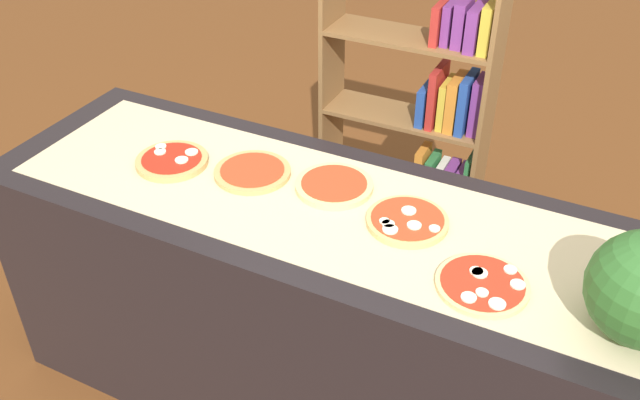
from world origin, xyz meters
name	(u,v)px	position (x,y,z in m)	size (l,w,h in m)	color
ground_plane	(320,396)	(0.00, 0.00, 0.00)	(12.00, 12.00, 0.00)	brown
counter	(320,311)	(0.00, 0.00, 0.47)	(2.29, 0.75, 0.94)	black
parchment_paper	(320,205)	(0.00, 0.00, 0.94)	(2.07, 0.59, 0.00)	beige
pizza_mozzarella_0	(172,161)	(-0.57, -0.01, 0.95)	(0.25, 0.25, 0.03)	tan
pizza_plain_1	(252,172)	(-0.28, 0.06, 0.95)	(0.26, 0.26, 0.02)	tan
pizza_plain_2	(334,185)	(0.00, 0.10, 0.95)	(0.26, 0.26, 0.02)	#E5C17F
pizza_mozzarella_3	(407,221)	(0.28, 0.03, 0.95)	(0.25, 0.25, 0.03)	#DBB26B
pizza_mozzarella_4	(483,284)	(0.57, -0.15, 0.95)	(0.26, 0.26, 0.02)	#E5C17F
bookshelf	(426,121)	(0.02, 1.00, 0.75)	(0.74, 0.24, 1.50)	brown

